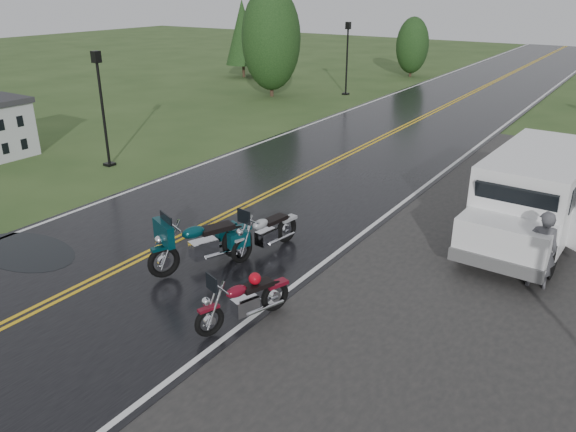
% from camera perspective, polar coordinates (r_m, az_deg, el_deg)
% --- Properties ---
extents(ground, '(120.00, 120.00, 0.00)m').
position_cam_1_polar(ground, '(14.01, -14.25, -3.97)').
color(ground, '#2D471E').
rests_on(ground, ground).
extents(road, '(8.00, 100.00, 0.04)m').
position_cam_1_polar(road, '(21.46, 5.60, 5.96)').
color(road, black).
rests_on(road, ground).
extents(motorcycle_red, '(1.37, 2.17, 1.21)m').
position_cam_1_polar(motorcycle_red, '(10.41, -8.06, -9.45)').
color(motorcycle_red, maroon).
rests_on(motorcycle_red, ground).
extents(motorcycle_teal, '(1.80, 2.69, 1.49)m').
position_cam_1_polar(motorcycle_teal, '(12.51, -12.61, -3.31)').
color(motorcycle_teal, '#042D34').
rests_on(motorcycle_teal, ground).
extents(motorcycle_silver, '(1.07, 2.24, 1.28)m').
position_cam_1_polar(motorcycle_silver, '(12.95, -4.76, -2.43)').
color(motorcycle_silver, '#9DA0A4').
rests_on(motorcycle_silver, ground).
extents(van_white, '(2.42, 5.93, 2.30)m').
position_cam_1_polar(van_white, '(13.74, 18.23, 0.29)').
color(van_white, white).
rests_on(van_white, ground).
extents(person_at_van, '(0.72, 0.56, 1.74)m').
position_cam_1_polar(person_at_van, '(12.99, 24.33, -3.25)').
color(person_at_van, '#46464B').
rests_on(person_at_van, ground).
extents(lamp_post_near_left, '(0.35, 0.35, 4.06)m').
position_cam_1_polar(lamp_post_near_left, '(20.95, -18.30, 10.22)').
color(lamp_post_near_left, black).
rests_on(lamp_post_near_left, ground).
extents(lamp_post_far_left, '(0.36, 0.36, 4.16)m').
position_cam_1_polar(lamp_post_far_left, '(34.14, 6.01, 15.61)').
color(lamp_post_far_left, black).
rests_on(lamp_post_far_left, ground).
extents(tree_left_mid, '(3.36, 3.36, 5.24)m').
position_cam_1_polar(tree_left_mid, '(33.38, -1.71, 16.50)').
color(tree_left_mid, '#1E3D19').
rests_on(tree_left_mid, ground).
extents(tree_left_far, '(2.26, 2.26, 3.48)m').
position_cam_1_polar(tree_left_far, '(41.97, 12.47, 16.01)').
color(tree_left_far, '#1E3D19').
rests_on(tree_left_far, ground).
extents(pine_left_far, '(2.43, 2.43, 5.06)m').
position_cam_1_polar(pine_left_far, '(40.92, -4.62, 17.41)').
color(pine_left_far, '#1E3D19').
rests_on(pine_left_far, ground).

